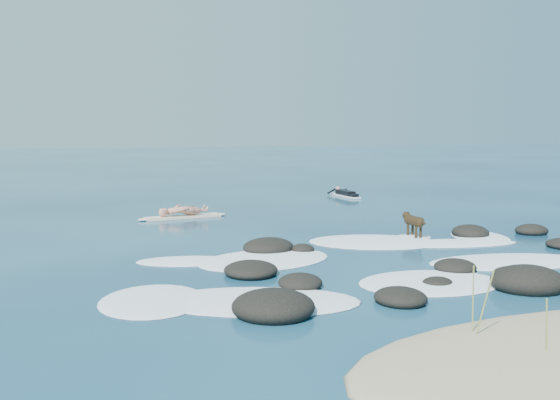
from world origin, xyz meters
name	(u,v)px	position (x,y,z in m)	size (l,w,h in m)	color
ground	(392,249)	(0.00, 0.00, 0.00)	(160.00, 160.00, 0.00)	#0A2642
reef_rocks	(428,265)	(-0.31, -2.45, 0.11)	(12.60, 7.39, 0.65)	black
breaking_foam	(385,260)	(-0.82, -1.29, 0.01)	(15.41, 8.05, 0.12)	white
standing_surfer_rig	(183,198)	(-4.73, 6.93, 0.72)	(3.20, 1.06, 1.83)	beige
paddling_surfer_rig	(345,194)	(3.21, 11.68, 0.14)	(1.04, 2.35, 0.40)	white
dog	(413,221)	(1.25, 1.27, 0.50)	(0.37, 1.20, 0.76)	black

